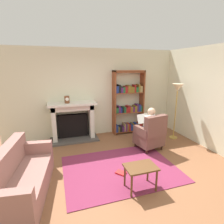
{
  "coord_description": "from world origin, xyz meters",
  "views": [
    {
      "loc": [
        -1.23,
        -2.92,
        2.16
      ],
      "look_at": [
        0.1,
        1.2,
        1.05
      ],
      "focal_mm": 28.47,
      "sensor_mm": 36.0,
      "label": 1
    }
  ],
  "objects_px": {
    "bookshelf": "(128,104)",
    "sofa_floral": "(21,178)",
    "seated_reader": "(148,126)",
    "floor_lamp": "(177,93)",
    "armchair_reading": "(151,134)",
    "side_table": "(141,170)",
    "mantel_clock": "(67,100)",
    "fireplace": "(73,120)"
  },
  "relations": [
    {
      "from": "side_table",
      "to": "floor_lamp",
      "type": "distance_m",
      "value": 2.96
    },
    {
      "from": "armchair_reading",
      "to": "seated_reader",
      "type": "distance_m",
      "value": 0.23
    },
    {
      "from": "fireplace",
      "to": "sofa_floral",
      "type": "distance_m",
      "value": 2.52
    },
    {
      "from": "fireplace",
      "to": "armchair_reading",
      "type": "relative_size",
      "value": 1.45
    },
    {
      "from": "bookshelf",
      "to": "sofa_floral",
      "type": "distance_m",
      "value": 3.76
    },
    {
      "from": "armchair_reading",
      "to": "floor_lamp",
      "type": "bearing_deg",
      "value": -167.99
    },
    {
      "from": "seated_reader",
      "to": "floor_lamp",
      "type": "distance_m",
      "value": 1.41
    },
    {
      "from": "sofa_floral",
      "to": "floor_lamp",
      "type": "xyz_separation_m",
      "value": [
        4.08,
        1.35,
        1.1
      ]
    },
    {
      "from": "bookshelf",
      "to": "armchair_reading",
      "type": "relative_size",
      "value": 2.11
    },
    {
      "from": "sofa_floral",
      "to": "armchair_reading",
      "type": "bearing_deg",
      "value": -65.6
    },
    {
      "from": "armchair_reading",
      "to": "side_table",
      "type": "bearing_deg",
      "value": 43.07
    },
    {
      "from": "mantel_clock",
      "to": "seated_reader",
      "type": "xyz_separation_m",
      "value": [
        1.99,
        -1.13,
        -0.63
      ]
    },
    {
      "from": "seated_reader",
      "to": "sofa_floral",
      "type": "height_order",
      "value": "seated_reader"
    },
    {
      "from": "mantel_clock",
      "to": "armchair_reading",
      "type": "relative_size",
      "value": 0.21
    },
    {
      "from": "bookshelf",
      "to": "floor_lamp",
      "type": "xyz_separation_m",
      "value": [
        1.16,
        -0.92,
        0.46
      ]
    },
    {
      "from": "mantel_clock",
      "to": "side_table",
      "type": "height_order",
      "value": "mantel_clock"
    },
    {
      "from": "mantel_clock",
      "to": "floor_lamp",
      "type": "xyz_separation_m",
      "value": [
        3.1,
        -0.78,
        0.17
      ]
    },
    {
      "from": "fireplace",
      "to": "side_table",
      "type": "bearing_deg",
      "value": -71.88
    },
    {
      "from": "fireplace",
      "to": "mantel_clock",
      "type": "distance_m",
      "value": 0.67
    },
    {
      "from": "armchair_reading",
      "to": "bookshelf",
      "type": "bearing_deg",
      "value": -98.45
    },
    {
      "from": "armchair_reading",
      "to": "side_table",
      "type": "height_order",
      "value": "armchair_reading"
    },
    {
      "from": "armchair_reading",
      "to": "side_table",
      "type": "xyz_separation_m",
      "value": [
        -0.98,
        -1.37,
        -0.04
      ]
    },
    {
      "from": "bookshelf",
      "to": "fireplace",
      "type": "bearing_deg",
      "value": -178.86
    },
    {
      "from": "fireplace",
      "to": "sofa_floral",
      "type": "bearing_deg",
      "value": -116.51
    },
    {
      "from": "mantel_clock",
      "to": "bookshelf",
      "type": "height_order",
      "value": "bookshelf"
    },
    {
      "from": "seated_reader",
      "to": "side_table",
      "type": "height_order",
      "value": "seated_reader"
    },
    {
      "from": "seated_reader",
      "to": "bookshelf",
      "type": "bearing_deg",
      "value": -99.22
    },
    {
      "from": "fireplace",
      "to": "mantel_clock",
      "type": "bearing_deg",
      "value": -144.86
    },
    {
      "from": "seated_reader",
      "to": "side_table",
      "type": "relative_size",
      "value": 2.04
    },
    {
      "from": "mantel_clock",
      "to": "armchair_reading",
      "type": "distance_m",
      "value": 2.51
    },
    {
      "from": "mantel_clock",
      "to": "armchair_reading",
      "type": "height_order",
      "value": "mantel_clock"
    },
    {
      "from": "armchair_reading",
      "to": "side_table",
      "type": "distance_m",
      "value": 1.69
    },
    {
      "from": "seated_reader",
      "to": "side_table",
      "type": "xyz_separation_m",
      "value": [
        -0.96,
        -1.49,
        -0.24
      ]
    },
    {
      "from": "bookshelf",
      "to": "seated_reader",
      "type": "distance_m",
      "value": 1.32
    },
    {
      "from": "mantel_clock",
      "to": "side_table",
      "type": "relative_size",
      "value": 0.36
    },
    {
      "from": "seated_reader",
      "to": "floor_lamp",
      "type": "height_order",
      "value": "floor_lamp"
    },
    {
      "from": "side_table",
      "to": "bookshelf",
      "type": "bearing_deg",
      "value": 71.62
    },
    {
      "from": "armchair_reading",
      "to": "floor_lamp",
      "type": "height_order",
      "value": "floor_lamp"
    },
    {
      "from": "side_table",
      "to": "armchair_reading",
      "type": "bearing_deg",
      "value": 54.33
    },
    {
      "from": "mantel_clock",
      "to": "sofa_floral",
      "type": "bearing_deg",
      "value": -114.5
    },
    {
      "from": "floor_lamp",
      "to": "mantel_clock",
      "type": "bearing_deg",
      "value": 165.86
    },
    {
      "from": "mantel_clock",
      "to": "side_table",
      "type": "xyz_separation_m",
      "value": [
        1.03,
        -2.62,
        -0.87
      ]
    }
  ]
}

